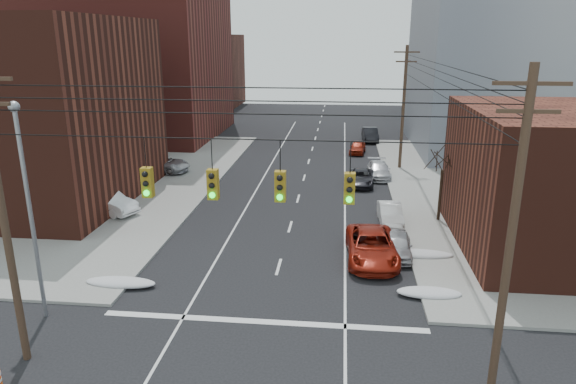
% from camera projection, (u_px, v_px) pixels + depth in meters
% --- Properties ---
extents(building_brick_tall, '(24.00, 20.00, 30.00)m').
position_uv_depth(building_brick_tall, '(111.00, 7.00, 59.45)').
color(building_brick_tall, maroon).
rests_on(building_brick_tall, ground).
extents(building_brick_far, '(22.00, 18.00, 12.00)m').
position_uv_depth(building_brick_far, '(171.00, 71.00, 87.01)').
color(building_brick_far, '#461E15').
rests_on(building_brick_far, ground).
extents(building_office, '(22.00, 20.00, 25.00)m').
position_uv_depth(building_office, '(533.00, 28.00, 51.75)').
color(building_office, gray).
rests_on(building_office, ground).
extents(building_glass, '(20.00, 18.00, 22.00)m').
position_uv_depth(building_glass, '(485.00, 41.00, 76.73)').
color(building_glass, gray).
rests_on(building_glass, ground).
extents(utility_pole_left, '(2.20, 0.28, 11.00)m').
position_uv_depth(utility_pole_left, '(3.00, 214.00, 17.76)').
color(utility_pole_left, '#473323').
rests_on(utility_pole_left, ground).
extents(utility_pole_right, '(2.20, 0.28, 11.00)m').
position_uv_depth(utility_pole_right, '(512.00, 233.00, 16.05)').
color(utility_pole_right, '#473323').
rests_on(utility_pole_right, ground).
extents(utility_pole_far, '(2.20, 0.28, 11.00)m').
position_uv_depth(utility_pole_far, '(403.00, 106.00, 45.55)').
color(utility_pole_far, '#473323').
rests_on(utility_pole_far, ground).
extents(traffic_signals, '(17.00, 0.42, 2.02)m').
position_uv_depth(traffic_signals, '(246.00, 183.00, 16.47)').
color(traffic_signals, black).
rests_on(traffic_signals, ground).
extents(street_light, '(0.44, 0.44, 9.32)m').
position_uv_depth(street_light, '(28.00, 195.00, 20.79)').
color(street_light, gray).
rests_on(street_light, ground).
extents(bare_tree, '(2.09, 2.20, 4.93)m').
position_uv_depth(bare_tree, '(441.00, 188.00, 33.13)').
color(bare_tree, black).
rests_on(bare_tree, ground).
extents(snow_nw, '(3.50, 1.08, 0.42)m').
position_uv_depth(snow_nw, '(121.00, 282.00, 24.98)').
color(snow_nw, silver).
rests_on(snow_nw, ground).
extents(snow_ne, '(3.00, 1.08, 0.42)m').
position_uv_depth(snow_ne, '(429.00, 293.00, 23.97)').
color(snow_ne, silver).
rests_on(snow_ne, ground).
extents(snow_east_far, '(4.00, 1.08, 0.42)m').
position_uv_depth(snow_east_far, '(416.00, 254.00, 28.25)').
color(snow_east_far, silver).
rests_on(snow_east_far, ground).
extents(red_pickup, '(2.84, 5.78, 1.58)m').
position_uv_depth(red_pickup, '(372.00, 246.00, 27.79)').
color(red_pickup, maroon).
rests_on(red_pickup, ground).
extents(parked_car_a, '(1.69, 3.76, 1.25)m').
position_uv_depth(parked_car_a, '(398.00, 245.00, 28.36)').
color(parked_car_a, '#B4B3B9').
rests_on(parked_car_a, ground).
extents(parked_car_b, '(1.51, 4.03, 1.32)m').
position_uv_depth(parked_car_b, '(390.00, 214.00, 33.24)').
color(parked_car_b, silver).
rests_on(parked_car_b, ground).
extents(parked_car_c, '(2.38, 4.59, 1.23)m').
position_uv_depth(parked_car_c, '(361.00, 178.00, 41.94)').
color(parked_car_c, black).
rests_on(parked_car_c, ground).
extents(parked_car_d, '(1.96, 4.60, 1.32)m').
position_uv_depth(parked_car_d, '(379.00, 170.00, 44.16)').
color(parked_car_d, silver).
rests_on(parked_car_d, ground).
extents(parked_car_e, '(1.96, 3.89, 1.27)m').
position_uv_depth(parked_car_e, '(358.00, 147.00, 53.32)').
color(parked_car_e, maroon).
rests_on(parked_car_e, ground).
extents(parked_car_f, '(1.90, 4.77, 1.54)m').
position_uv_depth(parked_car_f, '(370.00, 135.00, 59.50)').
color(parked_car_f, black).
rests_on(parked_car_f, ground).
extents(lot_car_a, '(4.90, 3.32, 1.53)m').
position_uv_depth(lot_car_a, '(107.00, 202.00, 34.83)').
color(lot_car_a, white).
rests_on(lot_car_a, sidewalk_nw).
extents(lot_car_b, '(5.72, 3.38, 1.49)m').
position_uv_depth(lot_car_b, '(160.00, 163.00, 45.45)').
color(lot_car_b, '#ADACB1').
rests_on(lot_car_b, sidewalk_nw).
extents(lot_car_c, '(5.48, 3.49, 1.48)m').
position_uv_depth(lot_car_c, '(42.00, 197.00, 35.89)').
color(lot_car_c, black).
rests_on(lot_car_c, sidewalk_nw).
extents(lot_car_d, '(4.23, 3.05, 1.34)m').
position_uv_depth(lot_car_d, '(111.00, 167.00, 44.48)').
color(lot_car_d, '#BBBCC0').
rests_on(lot_car_d, sidewalk_nw).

